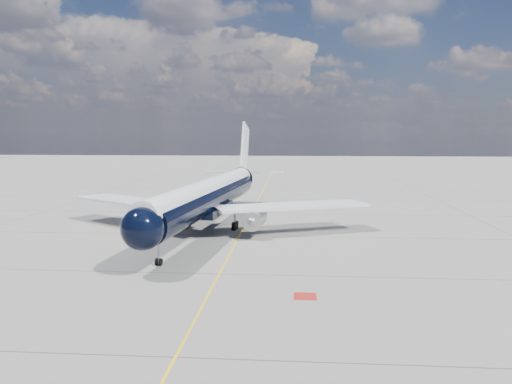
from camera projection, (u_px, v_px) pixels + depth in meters
The scene contains 4 objects.
ground at pixel (254, 208), 74.87m from camera, with size 320.00×320.00×0.00m, color gray.
taxiway_centerline at pixel (251, 213), 69.92m from camera, with size 0.16×160.00×0.01m, color yellow.
red_marking at pixel (305, 296), 34.77m from camera, with size 1.60×1.60×0.01m, color maroon.
main_airliner at pixel (210, 195), 58.17m from camera, with size 36.57×44.75×12.93m.
Camera 1 is at (5.93, -43.79, 11.44)m, focal length 35.00 mm.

